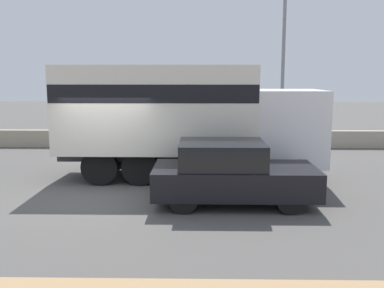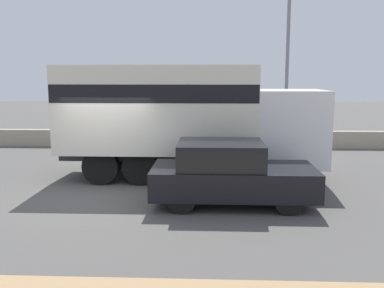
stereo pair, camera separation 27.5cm
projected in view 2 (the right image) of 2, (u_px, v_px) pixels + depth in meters
The scene contains 5 objects.
ground_plane at pixel (101, 194), 11.22m from camera, with size 80.00×80.00×0.00m, color #514F4C.
stone_wall_backdrop at pixel (145, 138), 18.72m from camera, with size 60.00×0.35×0.73m.
street_lamp at pixel (288, 41), 17.15m from camera, with size 0.56×0.28×7.80m.
box_truck at pixel (182, 113), 12.77m from camera, with size 7.77×2.48×3.37m.
car_hatchback at pixel (230, 173), 10.31m from camera, with size 3.91×1.84×1.52m.
Camera 2 is at (2.86, -10.76, 3.09)m, focal length 40.00 mm.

